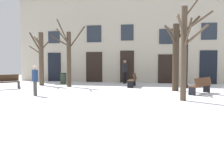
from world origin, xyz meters
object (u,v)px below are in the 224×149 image
Objects in this scene: tree_center at (185,48)px; litter_bin at (63,78)px; tree_foreground at (176,54)px; bench_facing_shops at (5,82)px; streetlamp at (187,54)px; tree_near_facade at (41,57)px; person_strolling at (35,79)px; bench_by_litter_bin at (132,80)px; bench_near_center_tree at (201,85)px; tree_right_of_center at (69,56)px; person_by_shop_door at (125,70)px.

tree_center is 10.73m from litter_bin.
tree_foreground is at bearing -17.95° from litter_bin.
litter_bin is 4.59m from bench_facing_shops.
streetlamp is 9.22m from litter_bin.
tree_near_facade is 5.53m from person_strolling.
bench_facing_shops is (-1.10, -2.68, -1.58)m from tree_near_facade.
bench_by_litter_bin reaches higher than bench_near_center_tree.
tree_near_facade is 2.12× the size of bench_near_center_tree.
tree_right_of_center is 4.67m from person_strolling.
tree_near_facade is 10.16m from streetlamp.
bench_facing_shops is at bearing -119.88° from litter_bin.
litter_bin is (-8.44, 6.31, -2.03)m from tree_center.
person_strolling is (-8.04, -5.18, -1.36)m from streetlamp.
tree_right_of_center is 1.02× the size of tree_foreground.
bench_by_litter_bin is at bearing 2.48° from tree_near_facade.
tree_foreground is 2.92× the size of bench_facing_shops.
bench_near_center_tree is 7.07m from person_by_shop_door.
bench_facing_shops is (-3.38, -2.22, -1.62)m from tree_right_of_center.
bench_facing_shops is at bearing -112.29° from tree_near_facade.
tree_right_of_center is at bearing 148.22° from tree_center.
bench_facing_shops is at bearing 153.77° from person_by_shop_door.
streetlamp is (0.77, 1.57, 0.02)m from tree_foreground.
person_by_shop_door is at bearing 14.87° from litter_bin.
tree_right_of_center reaches higher than person_by_shop_door.
person_strolling is (-0.16, -4.51, -1.22)m from tree_right_of_center.
person_strolling is 8.30m from person_by_shop_door.
tree_center is at bearing -126.04° from person_by_shop_door.
person_strolling reaches higher than bench_by_litter_bin.
tree_center reaches higher than streetlamp.
bench_near_center_tree is at bearing -13.25° from tree_near_facade.
person_by_shop_door reaches higher than bench_by_litter_bin.
person_strolling is at bearing -92.03° from tree_right_of_center.
tree_right_of_center is 0.88× the size of tree_center.
tree_right_of_center is 4.67m from bench_by_litter_bin.
bench_facing_shops is 0.95× the size of person_strolling.
litter_bin is 0.46× the size of bench_near_center_tree.
tree_near_facade is at bearing 140.14° from person_by_shop_door.
tree_foreground is 2.77× the size of person_strolling.
litter_bin is 6.35m from person_strolling.
tree_center reaches higher than litter_bin.
tree_right_of_center is 8.65m from tree_center.
tree_near_facade reaches higher than person_strolling.
bench_near_center_tree is (9.50, -3.81, 0.06)m from litter_bin.
tree_near_facade is 2.51× the size of bench_facing_shops.
bench_facing_shops is at bearing -172.84° from tree_foreground.
tree_foreground is 3.70m from bench_by_litter_bin.
streetlamp is 2.31× the size of bench_by_litter_bin.
bench_near_center_tree is at bearing -117.00° from person_strolling.
tree_near_facade is at bearing -19.90° from person_strolling.
person_strolling reaches higher than bench_near_center_tree.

